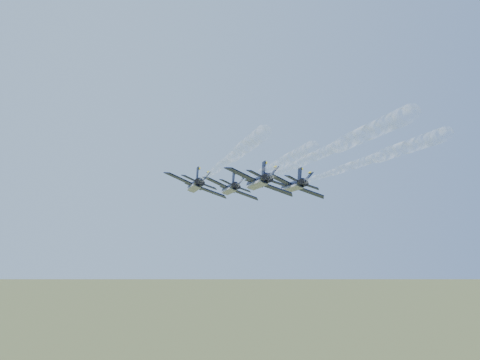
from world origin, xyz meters
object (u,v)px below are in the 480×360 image
object	(u,v)px
jet_lead	(230,189)
jet_left	(195,185)
jet_right	(293,186)
jet_slot	(258,182)

from	to	relation	value
jet_lead	jet_left	distance (m)	13.54
jet_right	jet_slot	world-z (taller)	same
jet_left	jet_lead	bearing A→B (deg)	55.48
jet_left	jet_slot	distance (m)	15.05
jet_left	jet_right	bearing A→B (deg)	-6.17
jet_lead	jet_left	bearing A→B (deg)	-124.52
jet_lead	jet_left	size ratio (longest dim) A/B	1.00
jet_lead	jet_right	size ratio (longest dim) A/B	1.00
jet_lead	jet_left	xyz separation A→B (m)	(-8.84, -10.26, 0.00)
jet_lead	jet_right	bearing A→B (deg)	-55.97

